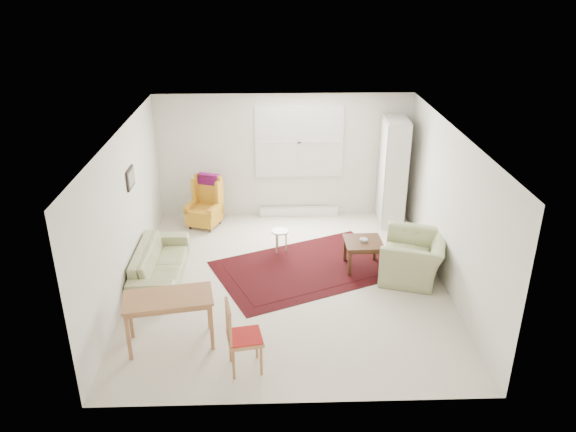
{
  "coord_description": "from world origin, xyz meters",
  "views": [
    {
      "loc": [
        -0.27,
        -7.88,
        4.71
      ],
      "look_at": [
        0.0,
        0.3,
        1.05
      ],
      "focal_mm": 35.0,
      "sensor_mm": 36.0,
      "label": 1
    }
  ],
  "objects_px": {
    "coffee_table": "(363,254)",
    "cabinet": "(393,172)",
    "wingback_chair": "(204,203)",
    "desk": "(170,320)",
    "stool": "(280,241)",
    "sofa": "(159,257)",
    "armchair": "(414,253)",
    "desk_chair": "(245,336)"
  },
  "relations": [
    {
      "from": "coffee_table",
      "to": "armchair",
      "type": "bearing_deg",
      "value": -23.12
    },
    {
      "from": "wingback_chair",
      "to": "desk",
      "type": "distance_m",
      "value": 3.76
    },
    {
      "from": "wingback_chair",
      "to": "desk_chair",
      "type": "distance_m",
      "value": 4.41
    },
    {
      "from": "wingback_chair",
      "to": "desk_chair",
      "type": "bearing_deg",
      "value": -56.2
    },
    {
      "from": "wingback_chair",
      "to": "desk_chair",
      "type": "relative_size",
      "value": 1.03
    },
    {
      "from": "coffee_table",
      "to": "desk",
      "type": "distance_m",
      "value": 3.53
    },
    {
      "from": "armchair",
      "to": "coffee_table",
      "type": "bearing_deg",
      "value": -94.45
    },
    {
      "from": "coffee_table",
      "to": "cabinet",
      "type": "height_order",
      "value": "cabinet"
    },
    {
      "from": "sofa",
      "to": "desk_chair",
      "type": "bearing_deg",
      "value": -147.56
    },
    {
      "from": "desk",
      "to": "stool",
      "type": "bearing_deg",
      "value": 60.16
    },
    {
      "from": "cabinet",
      "to": "desk",
      "type": "relative_size",
      "value": 1.81
    },
    {
      "from": "sofa",
      "to": "stool",
      "type": "bearing_deg",
      "value": -66.38
    },
    {
      "from": "desk",
      "to": "desk_chair",
      "type": "height_order",
      "value": "desk_chair"
    },
    {
      "from": "armchair",
      "to": "wingback_chair",
      "type": "relative_size",
      "value": 1.1
    },
    {
      "from": "wingback_chair",
      "to": "sofa",
      "type": "bearing_deg",
      "value": -83.75
    },
    {
      "from": "sofa",
      "to": "stool",
      "type": "distance_m",
      "value": 2.17
    },
    {
      "from": "wingback_chair",
      "to": "stool",
      "type": "xyz_separation_m",
      "value": [
        1.46,
        -1.09,
        -0.3
      ]
    },
    {
      "from": "armchair",
      "to": "stool",
      "type": "bearing_deg",
      "value": -95.96
    },
    {
      "from": "armchair",
      "to": "desk",
      "type": "bearing_deg",
      "value": -46.91
    },
    {
      "from": "sofa",
      "to": "coffee_table",
      "type": "relative_size",
      "value": 2.98
    },
    {
      "from": "stool",
      "to": "sofa",
      "type": "bearing_deg",
      "value": -156.61
    },
    {
      "from": "coffee_table",
      "to": "desk",
      "type": "xyz_separation_m",
      "value": [
        -2.91,
        -2.0,
        0.12
      ]
    },
    {
      "from": "desk_chair",
      "to": "coffee_table",
      "type": "bearing_deg",
      "value": -46.75
    },
    {
      "from": "wingback_chair",
      "to": "coffee_table",
      "type": "xyz_separation_m",
      "value": [
        2.85,
        -1.75,
        -0.25
      ]
    },
    {
      "from": "cabinet",
      "to": "coffee_table",
      "type": "bearing_deg",
      "value": -112.42
    },
    {
      "from": "desk_chair",
      "to": "wingback_chair",
      "type": "bearing_deg",
      "value": 2.26
    },
    {
      "from": "wingback_chair",
      "to": "stool",
      "type": "bearing_deg",
      "value": -15.6
    },
    {
      "from": "sofa",
      "to": "armchair",
      "type": "xyz_separation_m",
      "value": [
        4.14,
        -0.13,
        0.06
      ]
    },
    {
      "from": "wingback_chair",
      "to": "cabinet",
      "type": "bearing_deg",
      "value": 22.77
    },
    {
      "from": "stool",
      "to": "desk_chair",
      "type": "height_order",
      "value": "desk_chair"
    },
    {
      "from": "wingback_chair",
      "to": "desk",
      "type": "relative_size",
      "value": 0.87
    },
    {
      "from": "sofa",
      "to": "armchair",
      "type": "height_order",
      "value": "armchair"
    },
    {
      "from": "sofa",
      "to": "cabinet",
      "type": "height_order",
      "value": "cabinet"
    },
    {
      "from": "stool",
      "to": "desk",
      "type": "height_order",
      "value": "desk"
    },
    {
      "from": "wingback_chair",
      "to": "cabinet",
      "type": "xyz_separation_m",
      "value": [
        3.68,
        0.1,
        0.55
      ]
    },
    {
      "from": "armchair",
      "to": "coffee_table",
      "type": "relative_size",
      "value": 1.8
    },
    {
      "from": "sofa",
      "to": "wingback_chair",
      "type": "height_order",
      "value": "wingback_chair"
    },
    {
      "from": "armchair",
      "to": "desk",
      "type": "xyz_separation_m",
      "value": [
        -3.68,
        -1.67,
        -0.07
      ]
    },
    {
      "from": "coffee_table",
      "to": "desk_chair",
      "type": "xyz_separation_m",
      "value": [
        -1.88,
        -2.55,
        0.23
      ]
    },
    {
      "from": "wingback_chair",
      "to": "cabinet",
      "type": "distance_m",
      "value": 3.72
    },
    {
      "from": "desk",
      "to": "cabinet",
      "type": "bearing_deg",
      "value": 45.84
    },
    {
      "from": "coffee_table",
      "to": "stool",
      "type": "distance_m",
      "value": 1.53
    }
  ]
}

